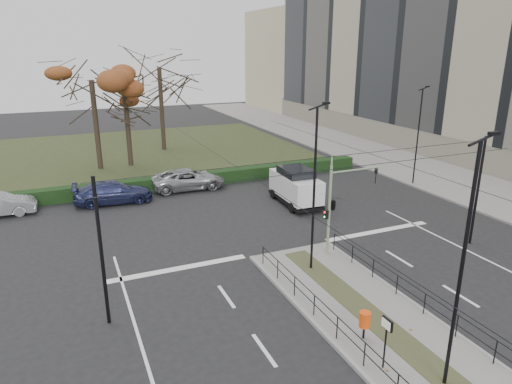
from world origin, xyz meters
TOP-DOWN VIEW (x-y plane):
  - ground at (0.00, 0.00)m, footprint 140.00×140.00m
  - median_island at (0.00, -2.50)m, footprint 4.40×15.00m
  - sidewalk_east at (18.00, 22.00)m, footprint 8.00×90.00m
  - park at (-6.00, 32.00)m, footprint 38.00×26.00m
  - hedge at (-6.00, 18.60)m, footprint 38.00×1.00m
  - apartment_block at (27.97, 23.97)m, footprint 13.09×52.10m
  - median_railing at (0.00, -2.60)m, footprint 4.14×13.24m
  - catenary at (0.00, 1.62)m, footprint 20.00×34.00m
  - traffic_light at (1.77, 3.77)m, footprint 3.18×1.81m
  - litter_bin at (-1.14, -2.98)m, footprint 0.42×0.42m
  - info_panel at (-1.50, -4.57)m, footprint 0.11×0.48m
  - streetlamp_median_near at (-0.17, -5.96)m, footprint 0.67×0.14m
  - streetlamp_median_far at (-0.09, 2.65)m, footprint 0.66×0.14m
  - streetlamp_sidewalk at (14.52, 12.08)m, footprint 0.62×0.13m
  - parked_car_third at (-7.64, 16.88)m, footprint 5.38×2.50m
  - parked_car_fourth at (-1.97, 18.00)m, footprint 5.61×2.78m
  - white_van at (3.88, 11.74)m, footprint 2.37×4.90m
  - rust_tree at (-7.60, 26.73)m, footprint 8.11×8.11m
  - bare_tree_center at (-0.71, 32.30)m, footprint 8.59×8.59m
  - bare_tree_near at (-4.94, 26.87)m, footprint 5.07×5.07m

SIDE VIEW (x-z plane):
  - ground at x=0.00m, z-range 0.00..0.00m
  - park at x=-6.00m, z-range 0.00..0.10m
  - median_island at x=0.00m, z-range 0.00..0.14m
  - sidewalk_east at x=18.00m, z-range 0.00..0.14m
  - hedge at x=-6.00m, z-range 0.00..1.00m
  - parked_car_third at x=-7.64m, z-range 0.00..1.52m
  - parked_car_fourth at x=-1.97m, z-range 0.00..1.53m
  - litter_bin at x=-1.14m, z-range 0.37..1.45m
  - median_railing at x=0.00m, z-range 0.52..1.44m
  - white_van at x=3.88m, z-range 0.05..2.58m
  - info_panel at x=-1.50m, z-range 0.67..2.53m
  - traffic_light at x=1.77m, z-range 0.52..5.20m
  - catenary at x=0.00m, z-range 0.42..6.42m
  - streetlamp_sidewalk at x=14.52m, z-range 0.20..7.65m
  - streetlamp_median_far at x=-0.09m, z-range 0.21..8.14m
  - streetlamp_median_near at x=-0.17m, z-range 0.21..8.26m
  - bare_tree_near at x=-4.94m, z-range 1.86..10.82m
  - rust_tree at x=-7.60m, z-range 2.69..12.69m
  - bare_tree_center at x=-0.71m, z-range 2.26..13.21m
  - apartment_block at x=27.97m, z-range -0.43..21.22m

